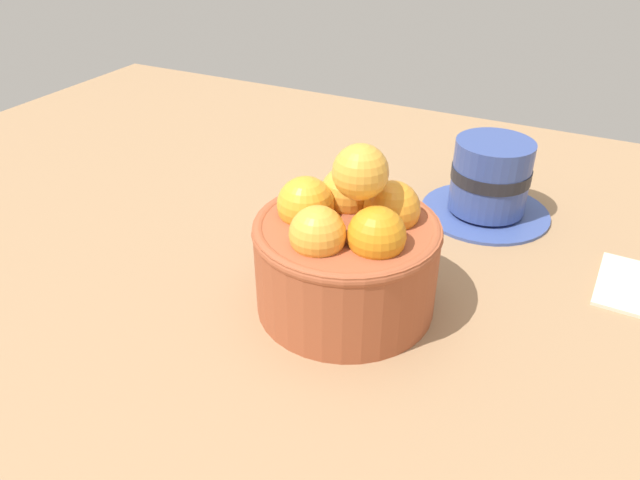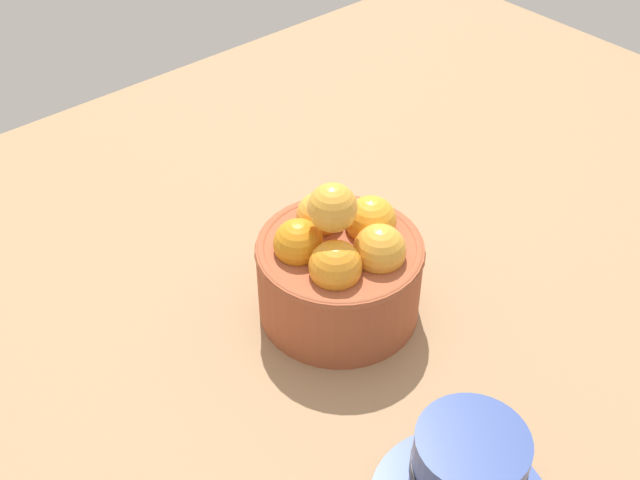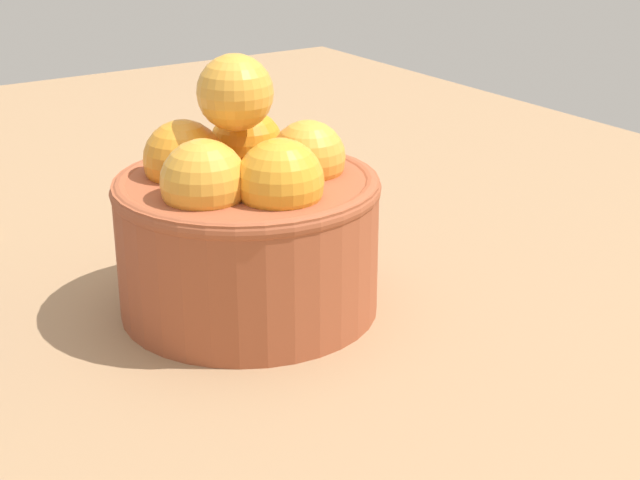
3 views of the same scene
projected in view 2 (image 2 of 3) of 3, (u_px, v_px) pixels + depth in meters
The scene contains 3 objects.
ground_plane at pixel (338, 324), 66.94cm from camera, with size 118.90×88.39×3.62cm, color #997551.
terracotta_bowl at pixel (340, 267), 62.66cm from camera, with size 13.36×13.36×13.02cm.
coffee_cup at pixel (466, 477), 49.73cm from camera, with size 12.00×12.00×7.30cm.
Camera 2 is at (-31.56, -34.22, 46.84)cm, focal length 44.40 mm.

